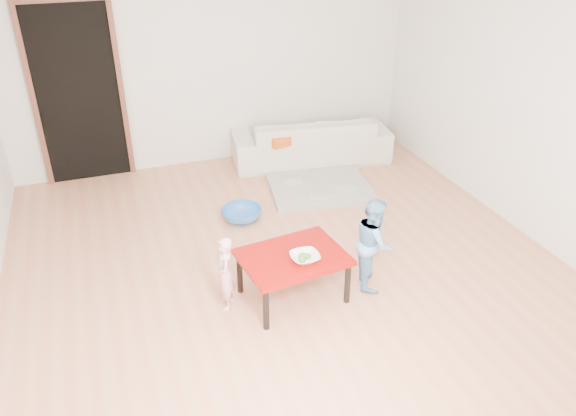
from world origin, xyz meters
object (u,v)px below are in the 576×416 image
child_blue (374,243)px  red_table (293,276)px  basin (242,214)px  bowl (305,257)px  sofa (310,139)px  child_pink (225,274)px

child_blue → red_table: bearing=106.3°
red_table → basin: bearing=92.3°
red_table → bowl: (0.06, -0.10, 0.24)m
basin → child_blue: bearing=-61.8°
red_table → sofa: bearing=65.5°
bowl → basin: 1.58m
child_blue → basin: size_ratio=1.96×
bowl → child_pink: 0.67m
red_table → child_blue: child_blue is taller
sofa → child_blue: (-0.48, -2.68, 0.13)m
sofa → bowl: sofa is taller
child_blue → child_pink: bearing=104.5°
child_pink → basin: (0.51, 1.35, -0.26)m
child_pink → child_blue: bearing=92.9°
bowl → child_blue: size_ratio=0.28×
sofa → basin: sofa is taller
bowl → child_blue: (0.66, 0.07, -0.04)m
bowl → child_blue: 0.66m
red_table → bowl: bowl is taller
child_pink → basin: 1.47m
child_pink → basin: size_ratio=1.54×
child_blue → basin: child_blue is taller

